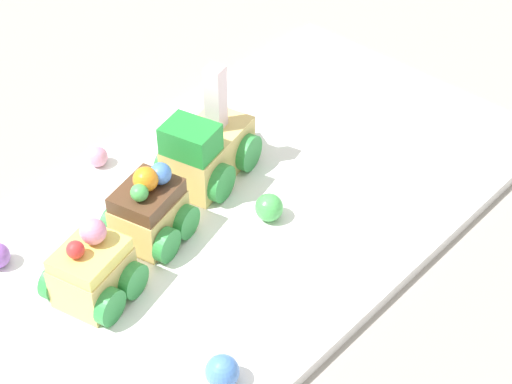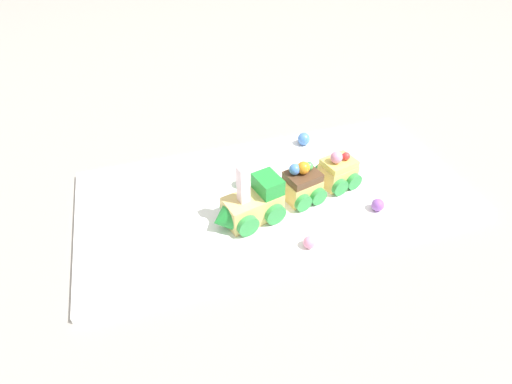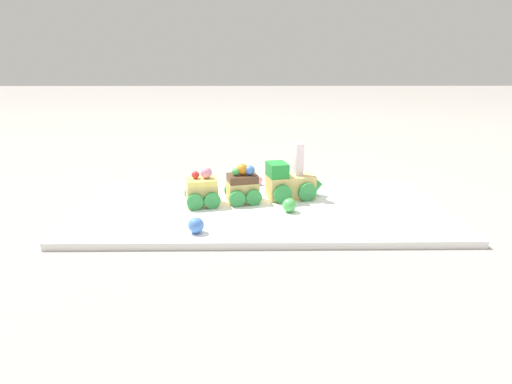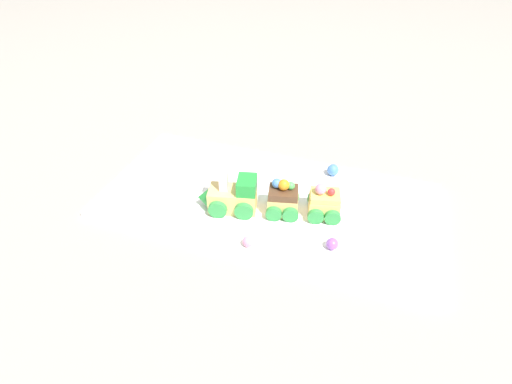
{
  "view_description": "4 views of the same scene",
  "coord_description": "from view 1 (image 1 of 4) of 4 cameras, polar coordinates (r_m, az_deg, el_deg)",
  "views": [
    {
      "loc": [
        -0.38,
        -0.41,
        0.54
      ],
      "look_at": [
        0.05,
        -0.02,
        0.03
      ],
      "focal_mm": 60.0,
      "sensor_mm": 36.0,
      "label": 1
    },
    {
      "loc": [
        0.2,
        0.52,
        0.48
      ],
      "look_at": [
        0.04,
        0.02,
        0.04
      ],
      "focal_mm": 28.0,
      "sensor_mm": 36.0,
      "label": 2
    },
    {
      "loc": [
        -0.02,
        -0.72,
        0.27
      ],
      "look_at": [
        -0.01,
        0.02,
        0.03
      ],
      "focal_mm": 28.0,
      "sensor_mm": 36.0,
      "label": 3
    },
    {
      "loc": [
        -0.19,
        0.62,
        0.53
      ],
      "look_at": [
        0.02,
        0.01,
        0.03
      ],
      "focal_mm": 28.0,
      "sensor_mm": 36.0,
      "label": 4
    }
  ],
  "objects": [
    {
      "name": "ground_plane",
      "position": [
        0.78,
        -3.19,
        -3.12
      ],
      "size": [
        10.0,
        10.0,
        0.0
      ],
      "primitive_type": "plane",
      "color": "gray"
    },
    {
      "name": "display_board",
      "position": [
        0.77,
        -3.21,
        -2.8
      ],
      "size": [
        0.69,
        0.33,
        0.01
      ],
      "primitive_type": "cube",
      "color": "white",
      "rests_on": "ground_plane"
    },
    {
      "name": "cake_train_locomotive",
      "position": [
        0.81,
        -3.01,
        3.08
      ],
      "size": [
        0.13,
        0.09,
        0.11
      ],
      "rotation": [
        0.0,
        0.0,
        0.23
      ],
      "color": "#E5C675",
      "rests_on": "display_board"
    },
    {
      "name": "cake_car_chocolate",
      "position": [
        0.75,
        -7.15,
        -1.29
      ],
      "size": [
        0.08,
        0.08,
        0.08
      ],
      "rotation": [
        0.0,
        0.0,
        0.23
      ],
      "color": "#E5C675",
      "rests_on": "display_board"
    },
    {
      "name": "cake_car_lemon",
      "position": [
        0.71,
        -10.85,
        -5.25
      ],
      "size": [
        0.08,
        0.08,
        0.07
      ],
      "rotation": [
        0.0,
        0.0,
        0.23
      ],
      "color": "#E5C675",
      "rests_on": "display_board"
    },
    {
      "name": "gumball_blue",
      "position": [
        0.65,
        -2.27,
        -11.86
      ],
      "size": [
        0.03,
        0.03,
        0.03
      ],
      "primitive_type": "sphere",
      "color": "#4C84E0",
      "rests_on": "display_board"
    },
    {
      "name": "gumball_green",
      "position": [
        0.77,
        0.88,
        -1.04
      ],
      "size": [
        0.03,
        0.03,
        0.03
      ],
      "primitive_type": "sphere",
      "color": "#4CBC56",
      "rests_on": "display_board"
    },
    {
      "name": "gumball_pink",
      "position": [
        0.84,
        -10.52,
        2.33
      ],
      "size": [
        0.02,
        0.02,
        0.02
      ],
      "primitive_type": "sphere",
      "color": "pink",
      "rests_on": "display_board"
    }
  ]
}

